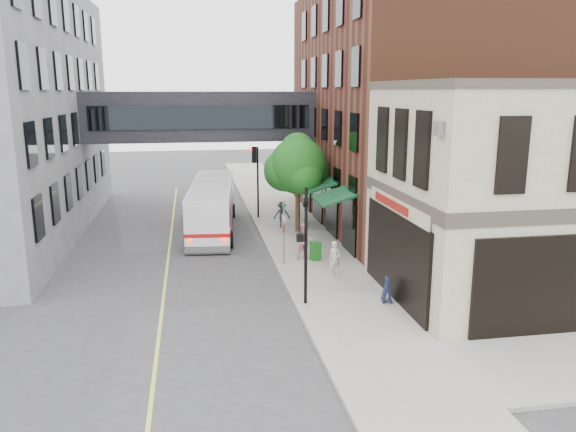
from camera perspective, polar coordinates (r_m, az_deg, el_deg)
name	(u,v)px	position (r m, az deg, el deg)	size (l,w,h in m)	color
ground	(306,329)	(19.88, 1.81, -11.39)	(120.00, 120.00, 0.00)	#38383A
sidewalk_main	(291,228)	(33.26, 0.32, -1.27)	(4.00, 60.00, 0.15)	gray
corner_building	(520,192)	(23.80, 22.53, 2.30)	(10.19, 8.12, 8.45)	tan
brick_building	(418,109)	(35.52, 13.04, 10.58)	(13.76, 18.00, 14.00)	#562C1B
skyway_bridge	(201,116)	(35.80, -8.85, 9.99)	(14.00, 3.18, 3.00)	black
traffic_signal_near	(305,231)	(20.82, 1.75, -1.57)	(0.44, 0.22, 4.60)	black
traffic_signal_far	(255,168)	(35.31, -3.32, 4.92)	(0.53, 0.28, 4.50)	black
street_sign_pole	(284,227)	(25.85, -0.44, -1.12)	(0.08, 0.75, 3.00)	gray
street_tree	(297,166)	(31.81, 0.93, 5.12)	(3.80, 3.20, 5.60)	#382619
lane_marking	(169,254)	(28.95, -12.04, -3.84)	(0.12, 40.00, 0.01)	#D8CC4C
bus	(212,205)	(33.00, -7.72, 1.15)	(3.28, 10.55, 2.79)	white
pedestrian_a	(335,258)	(24.65, 4.79, -4.32)	(0.55, 0.36, 1.52)	beige
pedestrian_b	(305,241)	(26.86, 1.72, -2.58)	(0.86, 0.67, 1.76)	#D4898E
pedestrian_c	(282,215)	(33.03, -0.62, 0.13)	(0.99, 0.57, 1.53)	#23222A
newspaper_box	(316,251)	(26.85, 2.82, -3.58)	(0.44, 0.39, 0.88)	#16621B
sandwich_board	(387,290)	(22.02, 10.03, -7.39)	(0.34, 0.53, 0.94)	black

